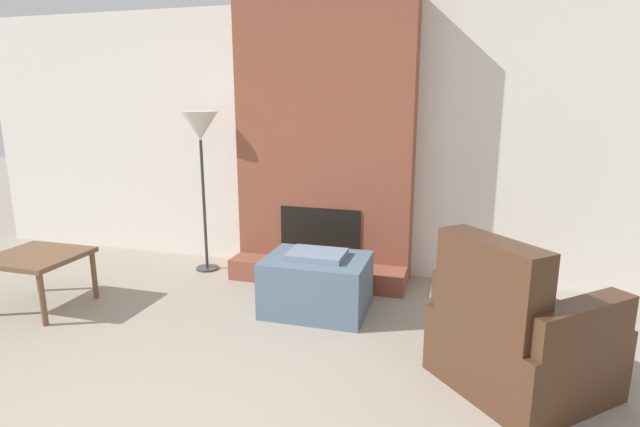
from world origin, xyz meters
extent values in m
cube|color=silver|center=(0.00, 3.42, 1.30)|extent=(8.11, 0.06, 2.60)
cube|color=brown|center=(0.00, 3.22, 1.30)|extent=(1.68, 0.32, 2.60)
cube|color=brown|center=(0.00, 2.92, 0.10)|extent=(1.68, 0.29, 0.20)
cube|color=black|center=(0.00, 3.06, 0.45)|extent=(0.78, 0.02, 0.51)
cube|color=slate|center=(0.18, 2.33, 0.23)|extent=(0.82, 0.62, 0.46)
cube|color=slate|center=(0.18, 2.33, 0.48)|extent=(0.45, 0.34, 0.05)
cube|color=#422819|center=(1.69, 1.64, 0.22)|extent=(1.17, 1.18, 0.44)
cube|color=#422819|center=(1.46, 1.43, 0.48)|extent=(0.61, 0.64, 0.96)
cube|color=#422819|center=(1.92, 1.39, 0.33)|extent=(0.65, 0.62, 0.66)
cube|color=#422819|center=(1.45, 1.89, 0.33)|extent=(0.65, 0.62, 0.66)
cube|color=brown|center=(-2.06, 1.77, 0.44)|extent=(0.69, 0.64, 0.04)
cylinder|color=brown|center=(-1.76, 1.49, 0.21)|extent=(0.04, 0.04, 0.42)
cylinder|color=brown|center=(-2.37, 2.05, 0.21)|extent=(0.04, 0.04, 0.42)
cylinder|color=brown|center=(-1.76, 2.05, 0.21)|extent=(0.04, 0.04, 0.42)
cylinder|color=#333333|center=(-1.19, 3.01, 0.01)|extent=(0.23, 0.23, 0.02)
cylinder|color=#333333|center=(-1.19, 3.01, 0.67)|extent=(0.03, 0.03, 1.30)
cone|color=silver|center=(-1.19, 3.01, 1.46)|extent=(0.37, 0.37, 0.27)
camera|label=1|loc=(1.27, -1.35, 1.71)|focal=28.00mm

